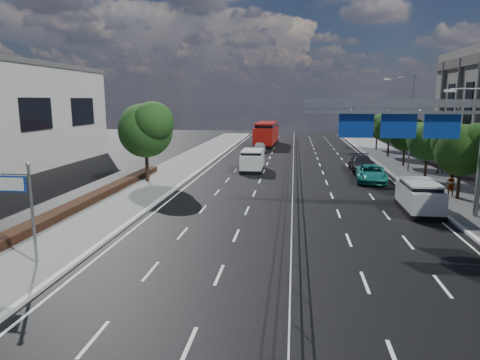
{
  "coord_description": "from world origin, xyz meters",
  "views": [
    {
      "loc": [
        0.01,
        -15.65,
        6.8
      ],
      "look_at": [
        -2.93,
        7.56,
        2.4
      ],
      "focal_mm": 32.0,
      "sensor_mm": 36.0,
      "label": 1
    }
  ],
  "objects_px": {
    "overhead_gantry": "(413,121)",
    "parked_car_dark": "(362,164)",
    "red_bus": "(267,133)",
    "pedestrian_b": "(439,164)",
    "white_minivan": "(252,160)",
    "parked_car_teal": "(371,174)",
    "near_car_silver": "(260,147)",
    "toilet_sign": "(21,196)",
    "silver_minivan": "(419,197)",
    "pedestrian_a": "(451,185)",
    "near_car_dark": "(261,141)"
  },
  "relations": [
    {
      "from": "white_minivan",
      "to": "overhead_gantry",
      "type": "bearing_deg",
      "value": -55.24
    },
    {
      "from": "silver_minivan",
      "to": "near_car_dark",
      "type": "bearing_deg",
      "value": 109.94
    },
    {
      "from": "parked_car_dark",
      "to": "overhead_gantry",
      "type": "bearing_deg",
      "value": -87.98
    },
    {
      "from": "parked_car_teal",
      "to": "pedestrian_b",
      "type": "distance_m",
      "value": 8.32
    },
    {
      "from": "pedestrian_b",
      "to": "pedestrian_a",
      "type": "bearing_deg",
      "value": 80.75
    },
    {
      "from": "silver_minivan",
      "to": "red_bus",
      "type": "bearing_deg",
      "value": 108.21
    },
    {
      "from": "parked_car_dark",
      "to": "pedestrian_a",
      "type": "height_order",
      "value": "pedestrian_a"
    },
    {
      "from": "overhead_gantry",
      "to": "near_car_dark",
      "type": "xyz_separation_m",
      "value": [
        -11.6,
        37.28,
        -4.78
      ]
    },
    {
      "from": "silver_minivan",
      "to": "pedestrian_a",
      "type": "xyz_separation_m",
      "value": [
        3.29,
        4.34,
        -0.02
      ]
    },
    {
      "from": "red_bus",
      "to": "parked_car_dark",
      "type": "bearing_deg",
      "value": -62.86
    },
    {
      "from": "pedestrian_a",
      "to": "pedestrian_b",
      "type": "relative_size",
      "value": 0.91
    },
    {
      "from": "near_car_dark",
      "to": "pedestrian_a",
      "type": "height_order",
      "value": "pedestrian_a"
    },
    {
      "from": "white_minivan",
      "to": "silver_minivan",
      "type": "relative_size",
      "value": 1.03
    },
    {
      "from": "white_minivan",
      "to": "near_car_silver",
      "type": "xyz_separation_m",
      "value": [
        -0.55,
        15.52,
        -0.35
      ]
    },
    {
      "from": "overhead_gantry",
      "to": "near_car_silver",
      "type": "bearing_deg",
      "value": 110.11
    },
    {
      "from": "near_car_dark",
      "to": "silver_minivan",
      "type": "relative_size",
      "value": 1.08
    },
    {
      "from": "red_bus",
      "to": "pedestrian_b",
      "type": "height_order",
      "value": "red_bus"
    },
    {
      "from": "near_car_dark",
      "to": "pedestrian_b",
      "type": "distance_m",
      "value": 28.53
    },
    {
      "from": "red_bus",
      "to": "near_car_dark",
      "type": "relative_size",
      "value": 2.35
    },
    {
      "from": "parked_car_teal",
      "to": "near_car_silver",
      "type": "bearing_deg",
      "value": 124.68
    },
    {
      "from": "near_car_dark",
      "to": "pedestrian_b",
      "type": "height_order",
      "value": "pedestrian_b"
    },
    {
      "from": "silver_minivan",
      "to": "toilet_sign",
      "type": "bearing_deg",
      "value": -148.56
    },
    {
      "from": "parked_car_dark",
      "to": "parked_car_teal",
      "type": "bearing_deg",
      "value": -88.85
    },
    {
      "from": "overhead_gantry",
      "to": "near_car_dark",
      "type": "relative_size",
      "value": 2.05
    },
    {
      "from": "near_car_silver",
      "to": "pedestrian_b",
      "type": "bearing_deg",
      "value": 133.27
    },
    {
      "from": "parked_car_teal",
      "to": "parked_car_dark",
      "type": "xyz_separation_m",
      "value": [
        0.0,
        5.22,
        0.05
      ]
    },
    {
      "from": "toilet_sign",
      "to": "red_bus",
      "type": "height_order",
      "value": "toilet_sign"
    },
    {
      "from": "toilet_sign",
      "to": "parked_car_dark",
      "type": "relative_size",
      "value": 0.82
    },
    {
      "from": "overhead_gantry",
      "to": "near_car_silver",
      "type": "relative_size",
      "value": 2.62
    },
    {
      "from": "near_car_dark",
      "to": "parked_car_teal",
      "type": "bearing_deg",
      "value": 107.63
    },
    {
      "from": "overhead_gantry",
      "to": "parked_car_dark",
      "type": "distance_m",
      "value": 16.59
    },
    {
      "from": "toilet_sign",
      "to": "overhead_gantry",
      "type": "height_order",
      "value": "overhead_gantry"
    },
    {
      "from": "silver_minivan",
      "to": "parked_car_dark",
      "type": "relative_size",
      "value": 0.88
    },
    {
      "from": "parked_car_teal",
      "to": "pedestrian_a",
      "type": "bearing_deg",
      "value": -43.59
    },
    {
      "from": "white_minivan",
      "to": "red_bus",
      "type": "height_order",
      "value": "red_bus"
    },
    {
      "from": "near_car_silver",
      "to": "silver_minivan",
      "type": "distance_m",
      "value": 32.06
    },
    {
      "from": "toilet_sign",
      "to": "silver_minivan",
      "type": "relative_size",
      "value": 0.94
    },
    {
      "from": "overhead_gantry",
      "to": "near_car_dark",
      "type": "height_order",
      "value": "overhead_gantry"
    },
    {
      "from": "toilet_sign",
      "to": "red_bus",
      "type": "bearing_deg",
      "value": 82.02
    },
    {
      "from": "white_minivan",
      "to": "pedestrian_b",
      "type": "bearing_deg",
      "value": 0.2
    },
    {
      "from": "red_bus",
      "to": "near_car_dark",
      "type": "height_order",
      "value": "red_bus"
    },
    {
      "from": "white_minivan",
      "to": "parked_car_teal",
      "type": "bearing_deg",
      "value": -23.73
    },
    {
      "from": "parked_car_dark",
      "to": "red_bus",
      "type": "bearing_deg",
      "value": 116.02
    },
    {
      "from": "overhead_gantry",
      "to": "pedestrian_a",
      "type": "height_order",
      "value": "overhead_gantry"
    },
    {
      "from": "near_car_silver",
      "to": "parked_car_dark",
      "type": "bearing_deg",
      "value": 120.51
    },
    {
      "from": "red_bus",
      "to": "parked_car_teal",
      "type": "distance_m",
      "value": 30.07
    },
    {
      "from": "overhead_gantry",
      "to": "pedestrian_b",
      "type": "distance_m",
      "value": 17.33
    },
    {
      "from": "overhead_gantry",
      "to": "pedestrian_a",
      "type": "relative_size",
      "value": 6.56
    },
    {
      "from": "red_bus",
      "to": "pedestrian_b",
      "type": "relative_size",
      "value": 6.89
    },
    {
      "from": "pedestrian_b",
      "to": "near_car_dark",
      "type": "bearing_deg",
      "value": -46.32
    }
  ]
}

